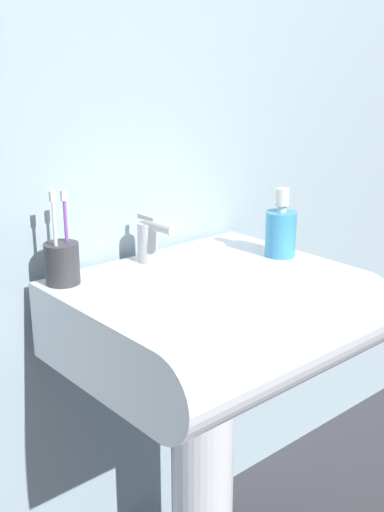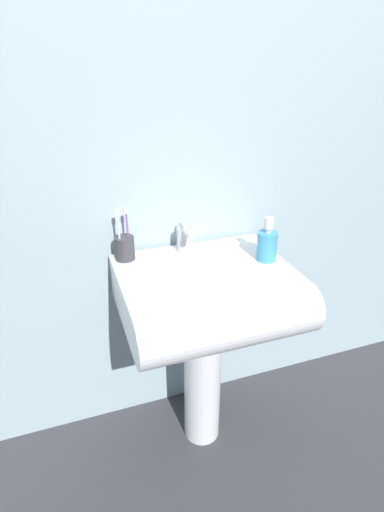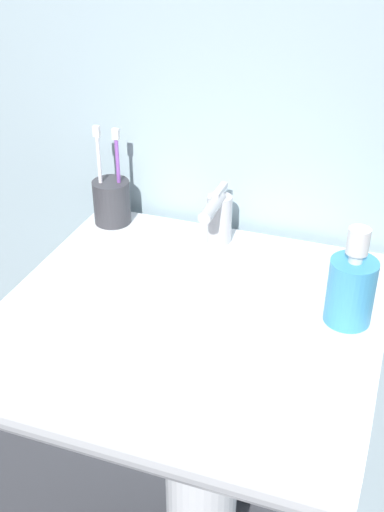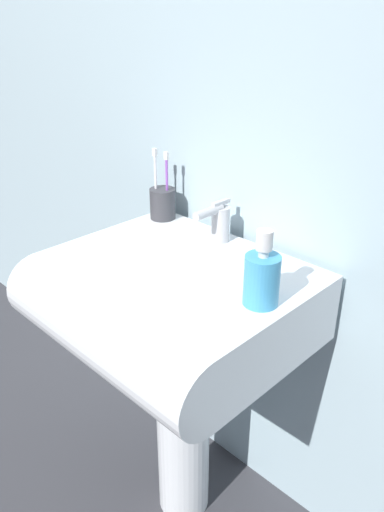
# 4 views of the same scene
# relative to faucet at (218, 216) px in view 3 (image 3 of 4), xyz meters

# --- Properties ---
(sink_pedestal) EXTENTS (0.14, 0.14, 0.62)m
(sink_pedestal) POSITION_rel_faucet_xyz_m (0.02, -0.15, -0.53)
(sink_pedestal) COLOR white
(sink_pedestal) RESTS_ON ground
(sink_basin) EXTENTS (0.58, 0.50, 0.16)m
(sink_basin) POSITION_rel_faucet_xyz_m (0.02, -0.21, -0.14)
(sink_basin) COLOR white
(sink_basin) RESTS_ON sink_pedestal
(faucet) EXTENTS (0.05, 0.12, 0.11)m
(faucet) POSITION_rel_faucet_xyz_m (0.00, 0.00, 0.00)
(faucet) COLOR #B7B7BC
(faucet) RESTS_ON sink_basin
(toothbrush_cup) EXTENTS (0.07, 0.07, 0.19)m
(toothbrush_cup) POSITION_rel_faucet_xyz_m (-0.21, 0.01, -0.01)
(toothbrush_cup) COLOR #38383D
(toothbrush_cup) RESTS_ON sink_basin
(soap_bottle) EXTENTS (0.07, 0.07, 0.16)m
(soap_bottle) POSITION_rel_faucet_xyz_m (0.25, -0.16, 0.00)
(soap_bottle) COLOR #3F99CC
(soap_bottle) RESTS_ON sink_basin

